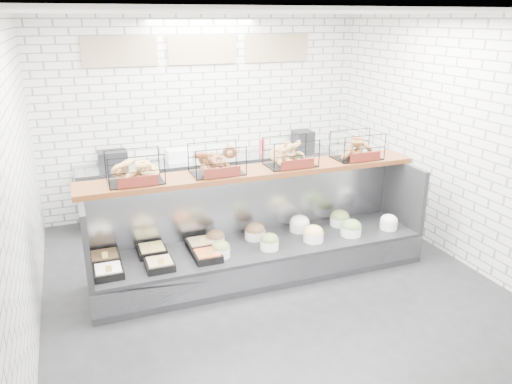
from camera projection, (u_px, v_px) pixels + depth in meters
name	position (u px, v px, depth m)	size (l,w,h in m)	color
ground	(271.00, 285.00, 5.83)	(5.50, 5.50, 0.00)	black
room_shell	(252.00, 101.00, 5.68)	(5.02, 5.51, 3.01)	silver
display_case	(260.00, 247.00, 6.03)	(4.00, 0.90, 1.20)	black
bagel_shelf	(255.00, 160.00, 5.84)	(4.10, 0.50, 0.40)	#49230F
prep_counter	(212.00, 185.00, 7.82)	(4.00, 0.60, 1.20)	#93969B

